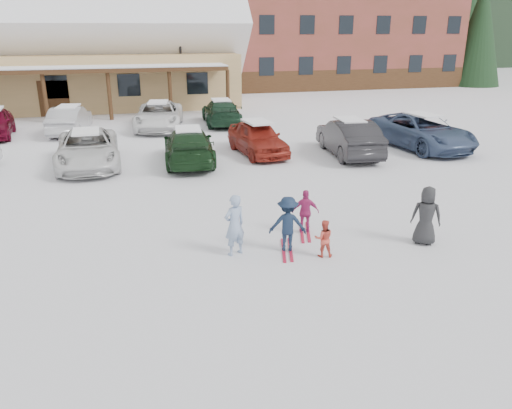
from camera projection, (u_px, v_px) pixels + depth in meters
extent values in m
plane|color=white|center=(254.00, 258.00, 12.09)|extent=(160.00, 160.00, 0.00)
cube|color=tan|center=(31.00, 80.00, 34.90)|extent=(28.00, 10.00, 3.60)
cube|color=#422814|center=(11.00, 71.00, 28.88)|extent=(25.20, 2.60, 0.25)
cube|color=white|center=(23.00, 23.00, 33.65)|extent=(29.12, 9.69, 9.69)
cube|color=brown|center=(317.00, 20.00, 48.54)|extent=(24.00, 14.00, 12.00)
cube|color=brown|center=(156.00, 37.00, 45.37)|extent=(7.00, 12.60, 9.00)
cube|color=#422814|center=(343.00, 80.00, 43.89)|extent=(24.00, 0.10, 1.80)
cylinder|color=black|center=(181.00, 63.00, 33.87)|extent=(0.16, 0.16, 6.06)
cube|color=black|center=(179.00, 13.00, 32.81)|extent=(0.50, 0.25, 0.25)
cylinder|color=black|center=(473.00, 78.00, 48.16)|extent=(0.60, 0.60, 1.32)
cone|color=black|center=(481.00, 16.00, 46.29)|extent=(4.84, 4.84, 9.90)
cylinder|color=black|center=(207.00, 74.00, 53.47)|extent=(0.60, 0.60, 1.08)
cone|color=black|center=(205.00, 29.00, 51.93)|extent=(3.96, 3.96, 8.10)
cylinder|color=black|center=(427.00, 67.00, 61.87)|extent=(0.60, 0.60, 1.38)
cone|color=black|center=(433.00, 16.00, 59.91)|extent=(5.06, 5.06, 10.35)
imported|color=#8AA1C5|center=(235.00, 225.00, 12.03)|extent=(0.66, 0.55, 1.54)
imported|color=#D54B3B|center=(324.00, 238.00, 12.02)|extent=(0.53, 0.45, 0.94)
imported|color=#132138|center=(288.00, 224.00, 12.26)|extent=(1.02, 0.74, 1.41)
cube|color=#A61732|center=(287.00, 250.00, 12.49)|extent=(0.56, 1.40, 0.03)
imported|color=#B2296B|center=(306.00, 212.00, 13.37)|extent=(0.77, 0.49, 1.21)
cube|color=#A61732|center=(305.00, 232.00, 13.57)|extent=(0.60, 1.40, 0.03)
imported|color=#262628|center=(426.00, 216.00, 12.65)|extent=(0.89, 0.81, 1.53)
imported|color=silver|center=(88.00, 149.00, 19.84)|extent=(2.57, 5.24, 1.43)
imported|color=#153217|center=(189.00, 146.00, 20.39)|extent=(2.36, 4.99, 1.41)
imported|color=maroon|center=(257.00, 138.00, 21.77)|extent=(2.14, 4.39, 1.44)
imported|color=#232325|center=(349.00, 137.00, 21.59)|extent=(2.11, 4.88, 1.56)
imported|color=#3E5073|center=(421.00, 131.00, 22.89)|extent=(3.32, 5.89, 1.55)
imported|color=#A5A6AA|center=(70.00, 120.00, 26.04)|extent=(2.04, 4.49, 1.43)
imported|color=white|center=(159.00, 116.00, 27.26)|extent=(3.19, 5.59, 1.47)
imported|color=#183723|center=(221.00, 112.00, 28.56)|extent=(2.27, 4.93, 1.40)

